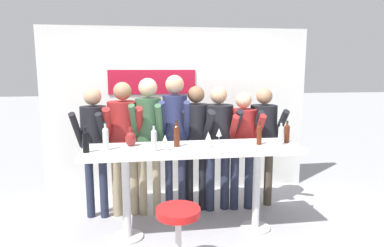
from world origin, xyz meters
TOP-DOWN VIEW (x-y plane):
  - ground_plane at (0.00, 0.00)m, footprint 40.00×40.00m
  - back_wall at (-0.00, 1.51)m, footprint 4.07×0.12m
  - tasting_table at (-0.00, 0.00)m, footprint 2.47×0.65m
  - bar_stool at (-0.26, -0.76)m, footprint 0.44×0.44m
  - person_far_left at (-1.17, 0.62)m, footprint 0.45×0.56m
  - person_left at (-0.80, 0.63)m, footprint 0.48×0.57m
  - person_center_left at (-0.49, 0.58)m, footprint 0.44×0.58m
  - person_center at (-0.15, 0.61)m, footprint 0.42×0.57m
  - person_center_right at (0.14, 0.66)m, footprint 0.42×0.54m
  - person_right at (0.43, 0.62)m, footprint 0.49×0.58m
  - person_far_right at (0.77, 0.59)m, footprint 0.44×0.53m
  - person_rightmost at (1.08, 0.67)m, footprint 0.46×0.55m
  - wine_bottle_0 at (-1.16, -0.10)m, footprint 0.07×0.07m
  - wine_bottle_1 at (1.02, -0.06)m, footprint 0.06×0.06m
  - wine_bottle_2 at (-0.45, -0.15)m, footprint 0.06×0.06m
  - wine_bottle_3 at (-0.19, 0.03)m, footprint 0.07×0.07m
  - wine_bottle_4 at (0.77, -0.01)m, footprint 0.06×0.06m
  - wine_bottle_5 at (-0.96, -0.02)m, footprint 0.06×0.06m
  - wine_bottle_6 at (1.13, 0.04)m, footprint 0.06×0.06m
  - wine_glass_0 at (0.33, 0.13)m, footprint 0.07×0.07m
  - wine_glass_1 at (0.16, -0.05)m, footprint 0.07×0.07m
  - wine_glass_2 at (-0.33, -0.15)m, footprint 0.07×0.07m
  - decorative_vase at (-0.70, 0.14)m, footprint 0.13×0.13m

SIDE VIEW (x-z plane):
  - ground_plane at x=0.00m, z-range 0.00..0.00m
  - bar_stool at x=-0.26m, z-range 0.11..0.76m
  - tasting_table at x=0.00m, z-range 0.38..1.43m
  - person_far_right at x=0.77m, z-range 0.19..1.81m
  - person_rightmost at x=1.08m, z-range 0.20..1.86m
  - person_right at x=0.43m, z-range 0.20..1.88m
  - person_far_left at x=-1.17m, z-range 0.21..1.91m
  - person_center_right at x=0.14m, z-range 0.21..1.91m
  - person_left at x=-0.80m, z-range 0.21..1.97m
  - person_center_left at x=-0.49m, z-range 0.24..2.05m
  - decorative_vase at x=-0.70m, z-range 1.03..1.25m
  - person_center at x=-0.15m, z-range 0.25..2.09m
  - wine_bottle_6 at x=1.13m, z-range 1.04..1.31m
  - wine_bottle_1 at x=1.02m, z-range 1.04..1.31m
  - wine_bottle_4 at x=0.77m, z-range 1.04..1.31m
  - wine_glass_0 at x=0.33m, z-range 1.09..1.27m
  - wine_glass_1 at x=0.16m, z-range 1.09..1.27m
  - wine_glass_2 at x=-0.33m, z-range 1.09..1.27m
  - wine_bottle_0 at x=-1.16m, z-range 1.04..1.32m
  - wine_bottle_2 at x=-0.45m, z-range 1.04..1.34m
  - wine_bottle_3 at x=-0.19m, z-range 1.04..1.34m
  - wine_bottle_5 at x=-0.96m, z-range 1.04..1.35m
  - back_wall at x=0.00m, z-range 0.00..2.54m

